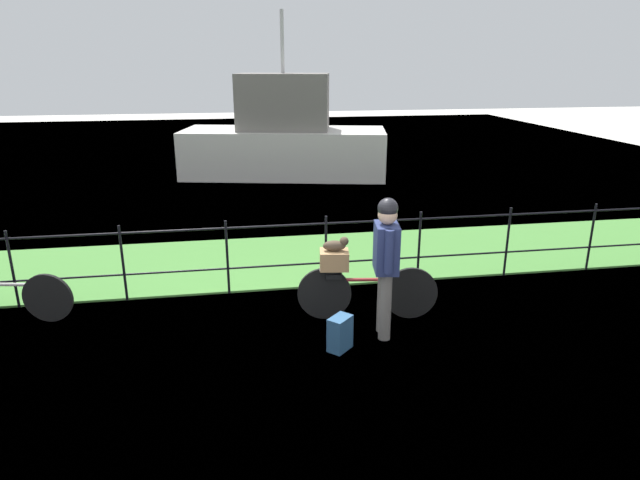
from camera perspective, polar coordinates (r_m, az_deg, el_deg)
The scene contains 11 objects.
ground_plane at distance 6.25m, azimuth -2.68°, elevation -11.98°, with size 60.00×60.00×0.00m, color beige.
grass_strip at distance 9.04m, azimuth -5.06°, elevation -2.12°, with size 27.00×2.40×0.03m, color #478438.
harbor_water at distance 17.09m, azimuth -7.38°, elevation 7.45°, with size 30.00×30.00×0.00m, color slate.
iron_fence at distance 7.72m, azimuth -4.45°, elevation -1.00°, with size 18.04×0.04×1.07m.
bicycle_main at distance 6.98m, azimuth 4.79°, elevation -5.38°, with size 1.75×0.33×0.68m.
wooden_crate at distance 6.79m, azimuth 1.48°, elevation -2.05°, with size 0.35×0.28×0.23m, color #A87F51.
terrier_dog at distance 6.72m, azimuth 1.70°, elevation -0.50°, with size 0.32×0.18×0.18m.
cyclist_person at distance 6.34m, azimuth 6.85°, elevation -1.64°, with size 0.32×0.53×1.68m.
backpack_on_paving at distance 6.30m, azimuth 2.09°, elevation -9.63°, with size 0.28×0.18×0.40m, color #28517A.
bicycle_parked at distance 7.95m, azimuth -29.93°, elevation -5.03°, with size 1.69×0.39×0.63m.
moored_boat_near at distance 15.64m, azimuth -3.73°, elevation 10.33°, with size 5.90×3.25×4.39m.
Camera 1 is at (-0.61, -5.37, 3.14)m, focal length 30.92 mm.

